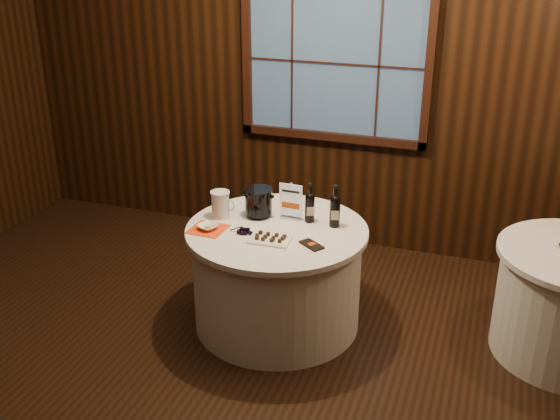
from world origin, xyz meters
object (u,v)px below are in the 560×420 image
at_px(main_table, 277,276).
at_px(port_bottle_right, 335,209).
at_px(ice_bucket, 259,202).
at_px(sign_stand, 291,206).
at_px(port_bottle_left, 310,205).
at_px(cracker_bowl, 208,227).
at_px(chocolate_plate, 270,239).
at_px(glass_pitcher, 221,204).
at_px(grape_bunch, 245,231).
at_px(chocolate_box, 312,245).

height_order(main_table, port_bottle_right, port_bottle_right).
relative_size(port_bottle_right, ice_bucket, 1.45).
xyz_separation_m(sign_stand, port_bottle_left, (0.14, -0.00, 0.03)).
bearing_deg(ice_bucket, cracker_bowl, -127.41).
bearing_deg(chocolate_plate, sign_stand, 87.46).
bearing_deg(glass_pitcher, ice_bucket, 24.83).
relative_size(ice_bucket, grape_bunch, 1.17).
relative_size(ice_bucket, chocolate_plate, 0.75).
xyz_separation_m(port_bottle_left, cracker_bowl, (-0.63, -0.36, -0.10)).
xyz_separation_m(ice_bucket, grape_bunch, (0.01, -0.31, -0.09)).
bearing_deg(grape_bunch, ice_bucket, 92.62).
relative_size(sign_stand, port_bottle_right, 0.90).
bearing_deg(glass_pitcher, sign_stand, 18.33).
relative_size(sign_stand, ice_bucket, 1.30).
bearing_deg(chocolate_box, port_bottle_right, 115.50).
xyz_separation_m(main_table, sign_stand, (0.04, 0.19, 0.48)).
bearing_deg(ice_bucket, grape_bunch, -87.38).
xyz_separation_m(port_bottle_left, ice_bucket, (-0.38, -0.03, -0.01)).
relative_size(chocolate_box, grape_bunch, 0.95).
relative_size(port_bottle_right, grape_bunch, 1.69).
xyz_separation_m(sign_stand, ice_bucket, (-0.23, -0.04, 0.02)).
distance_m(chocolate_box, glass_pitcher, 0.79).
distance_m(port_bottle_left, ice_bucket, 0.38).
distance_m(sign_stand, grape_bunch, 0.41).
bearing_deg(cracker_bowl, ice_bucket, 52.59).
distance_m(port_bottle_left, grape_bunch, 0.51).
distance_m(main_table, cracker_bowl, 0.63).
distance_m(chocolate_plate, grape_bunch, 0.21).
bearing_deg(port_bottle_right, chocolate_box, -115.38).
distance_m(main_table, sign_stand, 0.51).
bearing_deg(main_table, ice_bucket, 142.28).
bearing_deg(glass_pitcher, grape_bunch, -35.17).
height_order(main_table, port_bottle_left, port_bottle_left).
bearing_deg(cracker_bowl, main_table, 22.05).
relative_size(chocolate_plate, glass_pitcher, 1.43).
relative_size(main_table, port_bottle_right, 4.17).
bearing_deg(chocolate_box, port_bottle_left, 144.46).
relative_size(chocolate_plate, grape_bunch, 1.56).
bearing_deg(main_table, chocolate_plate, -83.31).
bearing_deg(sign_stand, cracker_bowl, -141.10).
bearing_deg(cracker_bowl, sign_stand, 37.06).
relative_size(main_table, grape_bunch, 7.04).
bearing_deg(grape_bunch, chocolate_plate, -13.24).
bearing_deg(port_bottle_left, chocolate_plate, -137.01).
relative_size(port_bottle_left, port_bottle_right, 0.94).
xyz_separation_m(port_bottle_left, chocolate_plate, (-0.16, -0.39, -0.11)).
bearing_deg(port_bottle_right, grape_bunch, -165.11).
bearing_deg(ice_bucket, chocolate_box, -33.76).
xyz_separation_m(port_bottle_left, port_bottle_right, (0.19, -0.02, 0.01)).
height_order(ice_bucket, glass_pitcher, ice_bucket).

